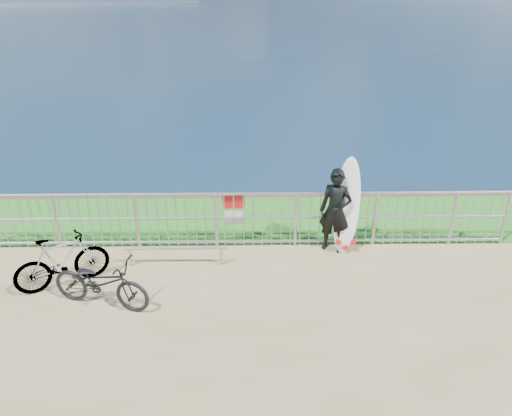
{
  "coord_description": "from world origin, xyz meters",
  "views": [
    {
      "loc": [
        0.1,
        -6.78,
        4.85
      ],
      "look_at": [
        0.24,
        1.2,
        1.0
      ],
      "focal_mm": 35.0,
      "sensor_mm": 36.0,
      "label": 1
    }
  ],
  "objects_px": {
    "surfer": "(335,211)",
    "bicycle_far": "(62,261)",
    "bicycle_near": "(101,282)",
    "surfboard": "(346,210)"
  },
  "relations": [
    {
      "from": "surfer",
      "to": "surfboard",
      "type": "height_order",
      "value": "surfboard"
    },
    {
      "from": "surfer",
      "to": "bicycle_far",
      "type": "distance_m",
      "value": 4.85
    },
    {
      "from": "bicycle_far",
      "to": "surfboard",
      "type": "bearing_deg",
      "value": -107.11
    },
    {
      "from": "surfer",
      "to": "bicycle_far",
      "type": "xyz_separation_m",
      "value": [
        -4.71,
        -1.12,
        -0.34
      ]
    },
    {
      "from": "surfer",
      "to": "bicycle_near",
      "type": "xyz_separation_m",
      "value": [
        -3.92,
        -1.7,
        -0.38
      ]
    },
    {
      "from": "surfboard",
      "to": "bicycle_far",
      "type": "xyz_separation_m",
      "value": [
        -4.91,
        -1.11,
        -0.37
      ]
    },
    {
      "from": "bicycle_near",
      "to": "bicycle_far",
      "type": "distance_m",
      "value": 0.98
    },
    {
      "from": "surfboard",
      "to": "bicycle_far",
      "type": "height_order",
      "value": "surfboard"
    },
    {
      "from": "surfer",
      "to": "bicycle_far",
      "type": "height_order",
      "value": "surfer"
    },
    {
      "from": "surfboard",
      "to": "bicycle_far",
      "type": "relative_size",
      "value": 1.17
    }
  ]
}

